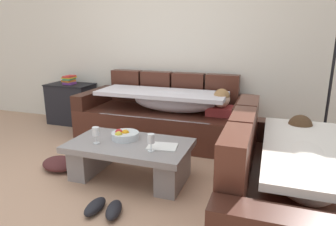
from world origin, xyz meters
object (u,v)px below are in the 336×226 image
at_px(fruit_bowl, 124,135).
at_px(open_magazine, 162,146).
at_px(couch_along_wall, 166,116).
at_px(crumpled_garment, 59,164).
at_px(wine_glass_near_right, 151,139).
at_px(book_stack_on_cabinet, 69,80).
at_px(side_cabinet, 72,104).
at_px(pair_of_shoes, 104,208).
at_px(couch_near_window, 290,190).
at_px(wine_glass_near_left, 95,132).
at_px(coffee_table, 130,156).
at_px(floor_lamp, 329,62).

distance_m(fruit_bowl, open_magazine, 0.45).
distance_m(couch_along_wall, fruit_bowl, 1.13).
bearing_deg(crumpled_garment, couch_along_wall, 58.51).
distance_m(wine_glass_near_right, book_stack_on_cabinet, 2.57).
bearing_deg(fruit_bowl, book_stack_on_cabinet, 140.62).
xyz_separation_m(couch_along_wall, side_cabinet, (-1.70, 0.23, -0.01)).
xyz_separation_m(open_magazine, book_stack_on_cabinet, (-2.09, 1.43, 0.32)).
xyz_separation_m(pair_of_shoes, crumpled_garment, (-0.89, 0.57, 0.01)).
xyz_separation_m(couch_near_window, wine_glass_near_left, (-1.77, 0.26, 0.16)).
bearing_deg(fruit_bowl, side_cabinet, 140.47).
distance_m(coffee_table, crumpled_garment, 0.84).
xyz_separation_m(floor_lamp, pair_of_shoes, (-1.79, -1.87, -1.07)).
xyz_separation_m(fruit_bowl, wine_glass_near_right, (0.38, -0.21, 0.08)).
distance_m(coffee_table, book_stack_on_cabinet, 2.31).
bearing_deg(side_cabinet, crumpled_garment, -58.49).
xyz_separation_m(open_magazine, crumpled_garment, (-1.17, -0.06, -0.33)).
height_order(couch_along_wall, wine_glass_near_right, couch_along_wall).
bearing_deg(couch_near_window, fruit_bowl, 73.63).
xyz_separation_m(coffee_table, wine_glass_near_right, (0.29, -0.13, 0.26)).
relative_size(couch_along_wall, crumpled_garment, 5.73).
bearing_deg(fruit_bowl, pair_of_shoes, -76.77).
distance_m(wine_glass_near_left, book_stack_on_cabinet, 2.13).
relative_size(book_stack_on_cabinet, pair_of_shoes, 0.69).
bearing_deg(couch_along_wall, wine_glass_near_left, -101.23).
bearing_deg(side_cabinet, wine_glass_near_right, -37.77).
height_order(couch_along_wall, side_cabinet, couch_along_wall).
bearing_deg(open_magazine, fruit_bowl, 160.97).
bearing_deg(crumpled_garment, floor_lamp, 25.86).
xyz_separation_m(coffee_table, side_cabinet, (-1.74, 1.44, 0.08)).
relative_size(fruit_bowl, wine_glass_near_left, 1.69).
bearing_deg(crumpled_garment, pair_of_shoes, -32.60).
distance_m(open_magazine, pair_of_shoes, 0.77).
distance_m(fruit_bowl, book_stack_on_cabinet, 2.15).
bearing_deg(wine_glass_near_left, book_stack_on_cabinet, 132.83).
bearing_deg(couch_along_wall, book_stack_on_cabinet, 172.54).
height_order(fruit_bowl, wine_glass_near_right, wine_glass_near_right).
relative_size(side_cabinet, crumpled_garment, 1.80).
height_order(wine_glass_near_left, crumpled_garment, wine_glass_near_left).
bearing_deg(side_cabinet, coffee_table, -39.60).
height_order(couch_near_window, wine_glass_near_right, couch_near_window).
relative_size(wine_glass_near_right, floor_lamp, 0.09).
relative_size(couch_near_window, open_magazine, 6.32).
xyz_separation_m(couch_near_window, floor_lamp, (0.40, 1.61, 0.78)).
xyz_separation_m(fruit_bowl, open_magazine, (0.44, -0.08, -0.04)).
height_order(wine_glass_near_right, side_cabinet, side_cabinet).
bearing_deg(book_stack_on_cabinet, pair_of_shoes, -48.70).
distance_m(couch_near_window, side_cabinet, 3.68).
distance_m(couch_along_wall, wine_glass_near_right, 1.39).
bearing_deg(pair_of_shoes, coffee_table, 96.52).
bearing_deg(couch_along_wall, wine_glass_near_right, -76.40).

